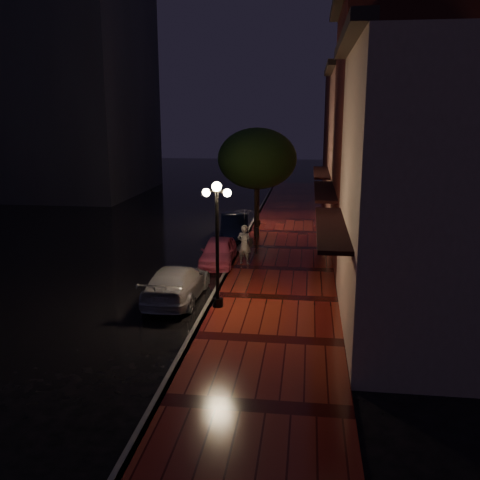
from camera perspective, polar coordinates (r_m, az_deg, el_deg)
The scene contains 15 objects.
ground at distance 23.35m, azimuth -1.15°, elevation -3.18°, with size 120.00×120.00×0.00m, color black.
sidewalk at distance 23.11m, azimuth 4.38°, elevation -3.19°, with size 4.50×60.00×0.15m, color #490F0D.
curb at distance 23.33m, azimuth -1.15°, elevation -3.00°, with size 0.25×60.00×0.15m, color #595451.
storefront_near at distance 16.72m, azimuth 20.00°, elevation 4.38°, with size 5.00×8.00×8.50m, color gray.
storefront_mid at distance 24.45m, azimuth 16.24°, elevation 10.15°, with size 5.00×8.00×11.00m, color #511914.
storefront_far at distance 32.42m, azimuth 14.03°, elevation 9.13°, with size 5.00×8.00×9.00m, color #8C5951.
storefront_extra at distance 42.34m, azimuth 12.56°, elevation 10.75°, with size 5.00×12.00×10.00m, color #511914.
streetlamp_near at distance 17.86m, azimuth -2.45°, elevation 0.30°, with size 0.96×0.36×4.31m.
streetlamp_far at distance 31.55m, azimuth 1.90°, elevation 5.94°, with size 0.96×0.36×4.31m.
street_tree at distance 28.37m, azimuth 1.85°, elevation 8.47°, with size 4.16×4.16×5.80m.
pink_car at distance 23.96m, azimuth -2.32°, elevation -1.23°, with size 1.45×3.61×1.23m, color #EE6289.
navy_car at distance 28.96m, azimuth -0.59°, elevation 1.44°, with size 1.44×4.14×1.36m, color black.
silver_car at distance 19.55m, azimuth -6.80°, elevation -4.59°, with size 1.79×4.41×1.28m, color #9C9CA3.
woman_with_umbrella at distance 23.31m, azimuth 0.48°, elevation 1.32°, with size 1.03×1.05×2.47m.
parking_meter at distance 25.24m, azimuth 1.81°, elevation 0.22°, with size 0.14×0.12×1.27m.
Camera 1 is at (3.34, -22.15, 6.58)m, focal length 40.00 mm.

